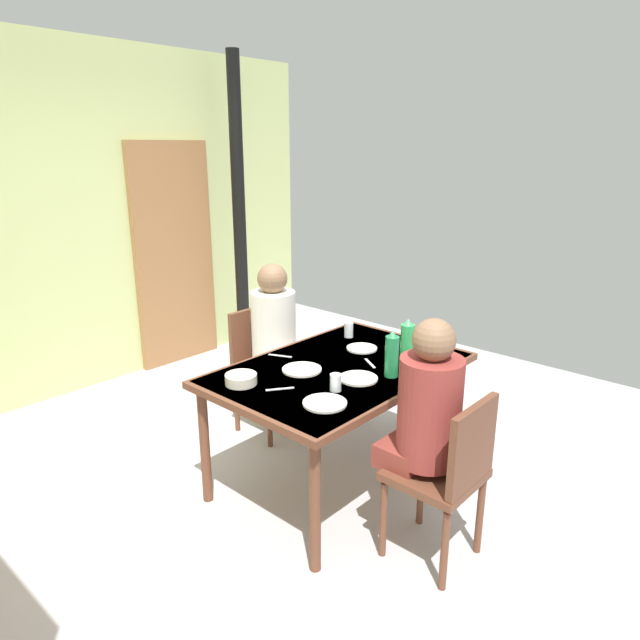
% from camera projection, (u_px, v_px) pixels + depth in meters
% --- Properties ---
extents(ground_plane, '(6.02, 6.02, 0.00)m').
position_uv_depth(ground_plane, '(280.00, 486.00, 3.41)').
color(ground_plane, '#B8B4B8').
extents(wall_back, '(4.78, 0.10, 2.75)m').
position_uv_depth(wall_back, '(72.00, 222.00, 4.49)').
color(wall_back, '#C0CC84').
rests_on(wall_back, ground_plane).
extents(door_wooden, '(0.80, 0.05, 2.00)m').
position_uv_depth(door_wooden, '(175.00, 255.00, 5.16)').
color(door_wooden, '#99673D').
rests_on(door_wooden, ground_plane).
extents(stove_pipe_column, '(0.12, 0.12, 2.75)m').
position_uv_depth(stove_pipe_column, '(239.00, 211.00, 5.27)').
color(stove_pipe_column, black).
rests_on(stove_pipe_column, ground_plane).
extents(dining_table, '(1.47, 0.98, 0.74)m').
position_uv_depth(dining_table, '(339.00, 377.00, 3.29)').
color(dining_table, brown).
rests_on(dining_table, ground_plane).
extents(chair_near_diner, '(0.40, 0.40, 0.87)m').
position_uv_depth(chair_near_diner, '(449.00, 471.00, 2.66)').
color(chair_near_diner, brown).
rests_on(chair_near_diner, ground_plane).
extents(chair_far_diner, '(0.40, 0.40, 0.87)m').
position_uv_depth(chair_far_diner, '(263.00, 362.00, 4.00)').
color(chair_far_diner, brown).
rests_on(chair_far_diner, ground_plane).
extents(person_near_diner, '(0.30, 0.37, 0.77)m').
position_uv_depth(person_near_diner, '(427.00, 407.00, 2.67)').
color(person_near_diner, brown).
rests_on(person_near_diner, ground_plane).
extents(person_far_diner, '(0.30, 0.37, 0.77)m').
position_uv_depth(person_far_diner, '(275.00, 328.00, 3.82)').
color(person_far_diner, silver).
rests_on(person_far_diner, ground_plane).
extents(water_bottle_green_near, '(0.08, 0.08, 0.26)m').
position_uv_depth(water_bottle_green_near, '(392.00, 355.00, 3.10)').
color(water_bottle_green_near, '#1F8047').
rests_on(water_bottle_green_near, dining_table).
extents(water_bottle_green_far, '(0.08, 0.08, 0.28)m').
position_uv_depth(water_bottle_green_far, '(407.00, 344.00, 3.24)').
color(water_bottle_green_far, green).
rests_on(water_bottle_green_far, dining_table).
extents(serving_bowl_center, '(0.17, 0.17, 0.05)m').
position_uv_depth(serving_bowl_center, '(241.00, 379.00, 3.02)').
color(serving_bowl_center, silver).
rests_on(serving_bowl_center, dining_table).
extents(dinner_plate_near_left, '(0.22, 0.22, 0.01)m').
position_uv_depth(dinner_plate_near_left, '(302.00, 369.00, 3.21)').
color(dinner_plate_near_left, white).
rests_on(dinner_plate_near_left, dining_table).
extents(dinner_plate_near_right, '(0.22, 0.22, 0.01)m').
position_uv_depth(dinner_plate_near_right, '(325.00, 403.00, 2.79)').
color(dinner_plate_near_right, white).
rests_on(dinner_plate_near_right, dining_table).
extents(dinner_plate_far_center, '(0.21, 0.21, 0.01)m').
position_uv_depth(dinner_plate_far_center, '(358.00, 378.00, 3.09)').
color(dinner_plate_far_center, white).
rests_on(dinner_plate_far_center, dining_table).
extents(dinner_plate_far_side, '(0.19, 0.19, 0.01)m').
position_uv_depth(dinner_plate_far_side, '(362.00, 348.00, 3.55)').
color(dinner_plate_far_side, white).
rests_on(dinner_plate_far_side, dining_table).
extents(drinking_glass_by_near_diner, '(0.06, 0.06, 0.09)m').
position_uv_depth(drinking_glass_by_near_diner, '(336.00, 382.00, 2.94)').
color(drinking_glass_by_near_diner, silver).
rests_on(drinking_glass_by_near_diner, dining_table).
extents(drinking_glass_by_far_diner, '(0.06, 0.06, 0.10)m').
position_uv_depth(drinking_glass_by_far_diner, '(349.00, 330.00, 3.76)').
color(drinking_glass_by_far_diner, silver).
rests_on(drinking_glass_by_far_diner, dining_table).
extents(cutlery_knife_near, '(0.13, 0.10, 0.00)m').
position_uv_depth(cutlery_knife_near, '(280.00, 389.00, 2.96)').
color(cutlery_knife_near, silver).
rests_on(cutlery_knife_near, dining_table).
extents(cutlery_fork_near, '(0.07, 0.14, 0.00)m').
position_uv_depth(cutlery_fork_near, '(280.00, 356.00, 3.43)').
color(cutlery_fork_near, silver).
rests_on(cutlery_fork_near, dining_table).
extents(cutlery_knife_far, '(0.15, 0.05, 0.00)m').
position_uv_depth(cutlery_knife_far, '(435.00, 351.00, 3.51)').
color(cutlery_knife_far, silver).
rests_on(cutlery_knife_far, dining_table).
extents(cutlery_fork_far, '(0.09, 0.13, 0.00)m').
position_uv_depth(cutlery_fork_far, '(370.00, 363.00, 3.31)').
color(cutlery_fork_far, silver).
rests_on(cutlery_fork_far, dining_table).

